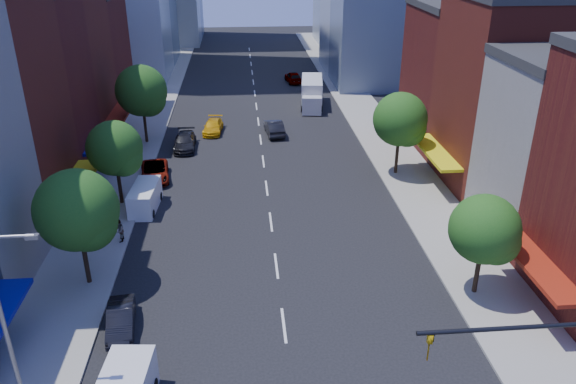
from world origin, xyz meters
The scene contains 22 objects.
sidewalk_left centered at (-12.50, 40.00, 0.07)m, with size 5.00×120.00×0.15m, color gray.
sidewalk_right centered at (12.50, 40.00, 0.07)m, with size 5.00×120.00×0.15m, color gray.
bldg_left_3 centered at (-21.00, 29.00, 7.50)m, with size 12.00×8.00×15.00m, color #561515.
bldg_left_4 centered at (-21.00, 37.50, 8.50)m, with size 12.00×9.00×17.00m, color maroon.
bldg_left_5 centered at (-21.00, 47.00, 6.50)m, with size 12.00×10.00×13.00m, color #561515.
bldg_right_2 centered at (21.00, 24.00, 7.50)m, with size 12.00×10.00×15.00m, color maroon.
bldg_right_3 centered at (21.00, 34.00, 6.50)m, with size 12.00×10.00×13.00m, color #561515.
streetlight centered at (-11.81, 1.00, 5.28)m, with size 2.25×0.25×9.00m.
tree_left_near centered at (-11.35, 10.92, 4.87)m, with size 4.80×4.80×7.30m.
tree_left_mid centered at (-11.35, 21.92, 4.53)m, with size 4.20×4.20×6.65m.
tree_left_far centered at (-11.35, 35.92, 5.20)m, with size 5.00×5.00×7.75m.
tree_right_near centered at (11.65, 7.92, 4.19)m, with size 4.00×4.00×6.20m.
tree_right_far centered at (11.65, 25.92, 4.86)m, with size 4.60×4.60×7.20m.
parked_car_second centered at (-8.75, 6.43, 0.65)m, with size 1.37×3.93×1.29m, color black.
parked_car_third centered at (-9.50, 26.68, 0.70)m, with size 2.31×5.00×1.39m, color #999999.
parked_car_rear centered at (-7.50, 34.02, 0.73)m, with size 2.04×5.01×1.45m, color black.
cargo_van_far centered at (-9.51, 20.90, 0.94)m, with size 2.08×4.58×1.90m.
taxi centered at (-4.91, 38.67, 0.66)m, with size 1.84×4.53×1.31m, color #DFA30B.
traffic_car_oncoming centered at (1.50, 37.50, 0.77)m, with size 1.64×4.69×1.55m, color black.
traffic_car_far centered at (5.59, 59.31, 0.76)m, with size 1.80×4.48×1.53m, color #999999.
box_truck centered at (6.74, 47.52, 1.54)m, with size 3.32×8.31×3.25m.
pedestrian_far centered at (-10.50, 15.81, 0.97)m, with size 0.80×0.62×1.64m, color #999999.
Camera 1 is at (-1.91, -18.58, 19.62)m, focal length 35.00 mm.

